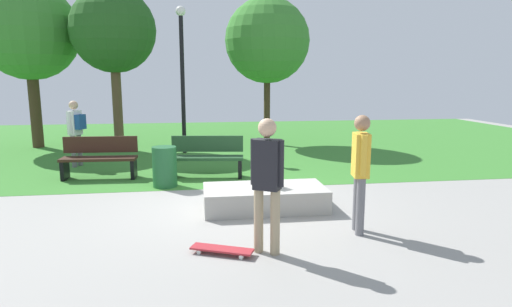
{
  "coord_description": "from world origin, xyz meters",
  "views": [
    {
      "loc": [
        -0.54,
        -7.36,
        2.2
      ],
      "look_at": [
        0.59,
        0.65,
        0.77
      ],
      "focal_mm": 30.22,
      "sensor_mm": 36.0,
      "label": 1
    }
  ],
  "objects_px": {
    "skateboard_by_ledge": "(222,249)",
    "trash_bin": "(165,167)",
    "lamp_post": "(182,65)",
    "skater_watching": "(267,176)",
    "park_bench_center_lawn": "(100,157)",
    "tree_tall_oak": "(28,32)",
    "park_bench_far_right": "(207,156)",
    "tree_young_birch": "(113,31)",
    "pedestrian_with_backpack": "(76,128)",
    "tree_slender_maple": "(267,41)",
    "concrete_ledge": "(265,198)",
    "skater_performing_trick": "(360,165)",
    "backpack_on_ledge": "(269,177)"
  },
  "relations": [
    {
      "from": "skater_watching",
      "to": "park_bench_far_right",
      "type": "height_order",
      "value": "skater_watching"
    },
    {
      "from": "lamp_post",
      "to": "pedestrian_with_backpack",
      "type": "xyz_separation_m",
      "value": [
        -2.59,
        -1.63,
        -1.56
      ]
    },
    {
      "from": "skateboard_by_ledge",
      "to": "tree_young_birch",
      "type": "distance_m",
      "value": 9.58
    },
    {
      "from": "tree_slender_maple",
      "to": "tree_young_birch",
      "type": "bearing_deg",
      "value": -175.15
    },
    {
      "from": "park_bench_center_lawn",
      "to": "tree_slender_maple",
      "type": "xyz_separation_m",
      "value": [
        4.45,
        4.37,
        2.87
      ]
    },
    {
      "from": "park_bench_center_lawn",
      "to": "skater_performing_trick",
      "type": "bearing_deg",
      "value": -42.6
    },
    {
      "from": "skateboard_by_ledge",
      "to": "trash_bin",
      "type": "bearing_deg",
      "value": 104.61
    },
    {
      "from": "park_bench_far_right",
      "to": "tree_young_birch",
      "type": "height_order",
      "value": "tree_young_birch"
    },
    {
      "from": "skater_performing_trick",
      "to": "tree_tall_oak",
      "type": "relative_size",
      "value": 0.33
    },
    {
      "from": "concrete_ledge",
      "to": "backpack_on_ledge",
      "type": "height_order",
      "value": "backpack_on_ledge"
    },
    {
      "from": "skateboard_by_ledge",
      "to": "tree_tall_oak",
      "type": "xyz_separation_m",
      "value": [
        -5.27,
        9.25,
        3.51
      ]
    },
    {
      "from": "park_bench_far_right",
      "to": "tree_slender_maple",
      "type": "distance_m",
      "value": 5.81
    },
    {
      "from": "park_bench_center_lawn",
      "to": "pedestrian_with_backpack",
      "type": "height_order",
      "value": "pedestrian_with_backpack"
    },
    {
      "from": "lamp_post",
      "to": "park_bench_center_lawn",
      "type": "bearing_deg",
      "value": -120.29
    },
    {
      "from": "skateboard_by_ledge",
      "to": "pedestrian_with_backpack",
      "type": "bearing_deg",
      "value": 118.47
    },
    {
      "from": "skater_performing_trick",
      "to": "lamp_post",
      "type": "relative_size",
      "value": 0.41
    },
    {
      "from": "tree_young_birch",
      "to": "lamp_post",
      "type": "height_order",
      "value": "tree_young_birch"
    },
    {
      "from": "concrete_ledge",
      "to": "skater_watching",
      "type": "bearing_deg",
      "value": -98.36
    },
    {
      "from": "tree_slender_maple",
      "to": "pedestrian_with_backpack",
      "type": "bearing_deg",
      "value": -150.56
    },
    {
      "from": "skater_watching",
      "to": "tree_slender_maple",
      "type": "distance_m",
      "value": 9.37
    },
    {
      "from": "skateboard_by_ledge",
      "to": "pedestrian_with_backpack",
      "type": "xyz_separation_m",
      "value": [
        -3.22,
        5.94,
        0.91
      ]
    },
    {
      "from": "backpack_on_ledge",
      "to": "tree_young_birch",
      "type": "xyz_separation_m",
      "value": [
        -3.56,
        6.66,
        3.01
      ]
    },
    {
      "from": "park_bench_far_right",
      "to": "tree_tall_oak",
      "type": "distance_m",
      "value": 7.8
    },
    {
      "from": "concrete_ledge",
      "to": "skater_watching",
      "type": "xyz_separation_m",
      "value": [
        -0.27,
        -1.85,
        0.81
      ]
    },
    {
      "from": "skater_watching",
      "to": "tree_young_birch",
      "type": "height_order",
      "value": "tree_young_birch"
    },
    {
      "from": "park_bench_far_right",
      "to": "skateboard_by_ledge",
      "type": "bearing_deg",
      "value": -89.23
    },
    {
      "from": "skater_watching",
      "to": "skateboard_by_ledge",
      "type": "xyz_separation_m",
      "value": [
        -0.57,
        0.03,
        -0.94
      ]
    },
    {
      "from": "park_bench_far_right",
      "to": "tree_tall_oak",
      "type": "height_order",
      "value": "tree_tall_oak"
    },
    {
      "from": "park_bench_far_right",
      "to": "trash_bin",
      "type": "relative_size",
      "value": 2.0
    },
    {
      "from": "lamp_post",
      "to": "tree_tall_oak",
      "type": "bearing_deg",
      "value": 160.16
    },
    {
      "from": "skater_watching",
      "to": "trash_bin",
      "type": "relative_size",
      "value": 2.08
    },
    {
      "from": "park_bench_center_lawn",
      "to": "trash_bin",
      "type": "distance_m",
      "value": 1.76
    },
    {
      "from": "concrete_ledge",
      "to": "skater_watching",
      "type": "distance_m",
      "value": 2.04
    },
    {
      "from": "backpack_on_ledge",
      "to": "skater_watching",
      "type": "height_order",
      "value": "skater_watching"
    },
    {
      "from": "trash_bin",
      "to": "park_bench_center_lawn",
      "type": "bearing_deg",
      "value": 146.6
    },
    {
      "from": "backpack_on_ledge",
      "to": "tree_slender_maple",
      "type": "distance_m",
      "value": 7.69
    },
    {
      "from": "skateboard_by_ledge",
      "to": "park_bench_center_lawn",
      "type": "distance_m",
      "value": 5.16
    },
    {
      "from": "skater_watching",
      "to": "pedestrian_with_backpack",
      "type": "height_order",
      "value": "skater_watching"
    },
    {
      "from": "concrete_ledge",
      "to": "tree_young_birch",
      "type": "relative_size",
      "value": 0.42
    },
    {
      "from": "skateboard_by_ledge",
      "to": "tree_young_birch",
      "type": "bearing_deg",
      "value": 107.25
    },
    {
      "from": "tree_tall_oak",
      "to": "park_bench_center_lawn",
      "type": "bearing_deg",
      "value": -58.57
    },
    {
      "from": "skateboard_by_ledge",
      "to": "pedestrian_with_backpack",
      "type": "relative_size",
      "value": 0.5
    },
    {
      "from": "backpack_on_ledge",
      "to": "skater_watching",
      "type": "distance_m",
      "value": 1.98
    },
    {
      "from": "tree_tall_oak",
      "to": "tree_slender_maple",
      "type": "bearing_deg",
      "value": -2.58
    },
    {
      "from": "concrete_ledge",
      "to": "tree_tall_oak",
      "type": "xyz_separation_m",
      "value": [
        -6.11,
        7.44,
        3.38
      ]
    },
    {
      "from": "tree_slender_maple",
      "to": "pedestrian_with_backpack",
      "type": "height_order",
      "value": "tree_slender_maple"
    },
    {
      "from": "skater_performing_trick",
      "to": "trash_bin",
      "type": "distance_m",
      "value": 4.27
    },
    {
      "from": "lamp_post",
      "to": "skater_watching",
      "type": "bearing_deg",
      "value": -81.05
    },
    {
      "from": "tree_tall_oak",
      "to": "tree_slender_maple",
      "type": "height_order",
      "value": "tree_tall_oak"
    },
    {
      "from": "skater_performing_trick",
      "to": "trash_bin",
      "type": "xyz_separation_m",
      "value": [
        -2.92,
        3.07,
        -0.58
      ]
    }
  ]
}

